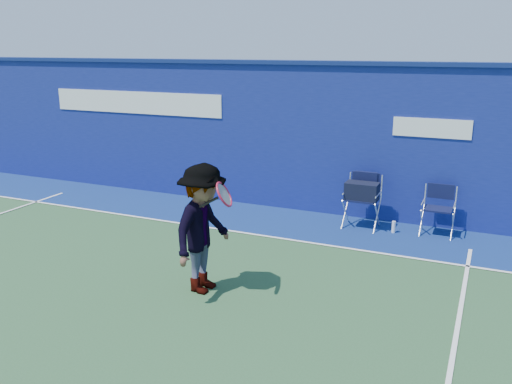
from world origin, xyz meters
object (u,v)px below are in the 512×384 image
at_px(directors_chair_right, 437,220).
at_px(tennis_player, 203,229).
at_px(water_bottle, 394,227).
at_px(directors_chair_left, 362,205).

distance_m(directors_chair_right, tennis_player, 4.71).
relative_size(water_bottle, tennis_player, 0.12).
bearing_deg(directors_chair_right, tennis_player, -126.22).
bearing_deg(directors_chair_left, tennis_player, -110.89).
bearing_deg(water_bottle, directors_chair_left, 172.39).
bearing_deg(directors_chair_left, water_bottle, -7.61).
xyz_separation_m(directors_chair_left, water_bottle, (0.64, -0.08, -0.33)).
distance_m(directors_chair_left, directors_chair_right, 1.39).
distance_m(water_bottle, tennis_player, 4.16).
bearing_deg(tennis_player, water_bottle, 60.33).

